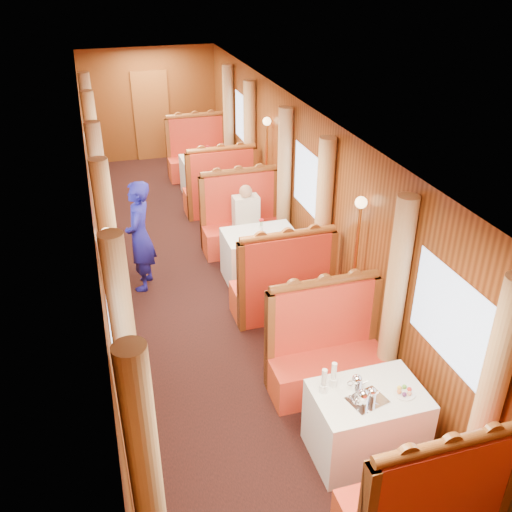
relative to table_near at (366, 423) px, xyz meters
name	(u,v)px	position (x,y,z in m)	size (l,w,h in m)	color
floor	(212,285)	(-0.75, 3.50, -0.38)	(3.00, 12.00, 0.01)	black
ceiling	(204,118)	(-0.75, 3.50, 2.12)	(3.00, 12.00, 0.01)	silver
wall_far	(151,105)	(-0.75, 9.50, 0.88)	(3.00, 2.50, 0.01)	brown
wall_left	(96,221)	(-2.25, 3.50, 0.88)	(12.00, 2.50, 0.01)	brown
wall_right	(310,196)	(0.75, 3.50, 0.88)	(12.00, 2.50, 0.01)	brown
doorway_far	(152,116)	(-0.75, 9.47, 0.62)	(0.80, 0.04, 2.00)	brown
table_near	(366,423)	(0.00, 0.00, 0.00)	(1.05, 0.72, 0.75)	white
banquette_near_fwd	(423,506)	(0.00, -1.01, 0.05)	(1.30, 0.55, 1.34)	red
banquette_near_aft	(325,355)	(0.00, 1.01, 0.05)	(1.30, 0.55, 1.34)	red
table_mid	(260,256)	(0.00, 3.50, 0.00)	(1.05, 0.72, 0.75)	white
banquette_mid_fwd	(282,288)	(0.00, 2.49, 0.05)	(1.30, 0.55, 1.34)	red
banquette_mid_aft	(242,225)	(0.00, 4.51, 0.05)	(1.30, 0.55, 1.34)	red
table_far	(209,175)	(0.00, 7.00, 0.00)	(1.05, 0.72, 0.75)	white
banquette_far_fwd	(221,192)	(0.00, 5.99, 0.05)	(1.30, 0.55, 1.34)	red
banquette_far_aft	(198,157)	(0.00, 8.01, 0.05)	(1.30, 0.55, 1.34)	red
tea_tray	(367,400)	(-0.07, -0.09, 0.38)	(0.34, 0.26, 0.01)	silver
teapot_left	(363,400)	(-0.15, -0.14, 0.45)	(0.18, 0.13, 0.14)	silver
teapot_right	(371,396)	(-0.04, -0.10, 0.43)	(0.14, 0.11, 0.12)	silver
teapot_back	(357,385)	(-0.11, 0.08, 0.44)	(0.16, 0.12, 0.13)	silver
fruit_plate	(404,392)	(0.30, -0.10, 0.39)	(0.21, 0.21, 0.05)	white
cup_inboard	(324,383)	(-0.41, 0.14, 0.48)	(0.08, 0.08, 0.26)	white
cup_outboard	(334,377)	(-0.29, 0.20, 0.48)	(0.08, 0.08, 0.26)	white
rose_vase_mid	(261,223)	(0.01, 3.47, 0.55)	(0.06, 0.06, 0.36)	silver
rose_vase_far	(208,149)	(-0.01, 6.97, 0.55)	(0.06, 0.06, 0.36)	silver
window_left_near	(118,382)	(-2.24, 0.00, 1.07)	(1.20, 0.90, 0.01)	#96ADCE
curtain_left_near_a	(147,483)	(-2.13, -0.78, 0.80)	(0.22, 0.22, 2.35)	tan
curtain_left_near_b	(126,348)	(-2.13, 0.78, 0.80)	(0.22, 0.22, 2.35)	tan
window_right_near	(451,318)	(0.74, 0.00, 1.07)	(1.20, 0.90, 0.01)	#96ADCE
curtain_right_near_a	(489,402)	(0.63, -0.78, 0.80)	(0.22, 0.22, 2.35)	tan
curtain_right_near_b	(394,301)	(0.63, 0.78, 0.80)	(0.22, 0.22, 2.35)	tan
window_left_mid	(95,207)	(-2.24, 3.50, 1.07)	(1.20, 0.90, 0.01)	#96ADCE
curtain_left_mid_a	(110,252)	(-2.13, 2.72, 0.80)	(0.22, 0.22, 2.35)	tan
curtain_left_mid_b	(103,203)	(-2.13, 4.28, 0.80)	(0.22, 0.22, 2.35)	tan
window_right_mid	(310,183)	(0.74, 3.50, 1.07)	(1.20, 0.90, 0.01)	#96ADCE
curtain_right_mid_a	(323,224)	(0.63, 2.72, 0.80)	(0.22, 0.22, 2.35)	tan
curtain_right_mid_b	(284,182)	(0.63, 4.28, 0.80)	(0.22, 0.22, 2.35)	tan
window_left_far	(86,132)	(-2.24, 7.00, 1.07)	(1.20, 0.90, 0.01)	#96ADCE
curtain_left_far_a	(96,160)	(-2.13, 6.22, 0.80)	(0.22, 0.22, 2.35)	tan
curtain_left_far_b	(92,134)	(-2.13, 7.78, 0.80)	(0.22, 0.22, 2.35)	tan
window_right_far	(244,119)	(0.74, 7.00, 1.07)	(1.20, 0.90, 0.01)	#96ADCE
curtain_right_far_a	(250,145)	(0.63, 6.22, 0.80)	(0.22, 0.22, 2.35)	tan
curtain_right_far_b	(229,123)	(0.63, 7.78, 0.80)	(0.22, 0.22, 2.35)	tan
sconce_left_fore	(113,277)	(-2.15, 1.75, 1.01)	(0.14, 0.14, 1.95)	#BF8C3F
sconce_right_fore	(357,242)	(0.65, 1.75, 1.01)	(0.14, 0.14, 1.95)	#BF8C3F
sconce_left_aft	(96,167)	(-2.15, 5.25, 1.01)	(0.14, 0.14, 1.95)	#BF8C3F
sconce_right_aft	(267,150)	(0.65, 5.25, 1.01)	(0.14, 0.14, 1.95)	#BF8C3F
steward	(140,236)	(-1.69, 3.77, 0.44)	(0.60, 0.39, 1.63)	navy
passenger	(247,214)	(0.00, 4.22, 0.37)	(0.40, 0.44, 0.76)	beige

